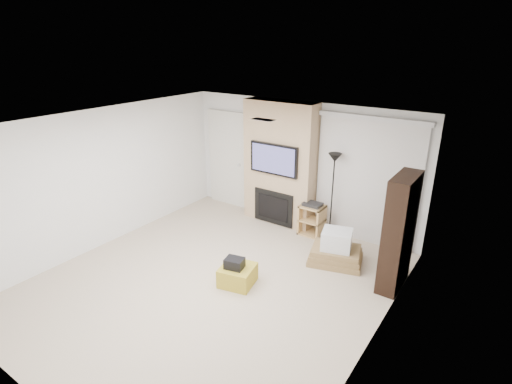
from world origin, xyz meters
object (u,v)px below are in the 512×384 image
Objects in this scene: ottoman at (238,275)px; floor_lamp at (334,172)px; bookshelf at (399,233)px; box_stack at (336,250)px; av_stand at (312,218)px.

ottoman is 0.30× the size of floor_lamp.
box_stack is at bearing 173.52° from bookshelf.
av_stand is at bearing 85.66° from ottoman.
ottoman is at bearing -124.13° from box_stack.
floor_lamp is at bearing 147.82° from bookshelf.
floor_lamp is 0.92× the size of bookshelf.
ottoman is 0.48× the size of box_stack.
box_stack is (0.50, -0.83, -1.09)m from floor_lamp.
ottoman is at bearing -94.34° from av_stand.
box_stack is at bearing -59.15° from floor_lamp.
av_stand is (-0.33, -0.12, -0.97)m from floor_lamp.
av_stand is at bearing 155.69° from bookshelf.
floor_lamp is at bearing 77.74° from ottoman.
av_stand is 1.10m from box_stack.
ottoman is 2.62m from floor_lamp.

